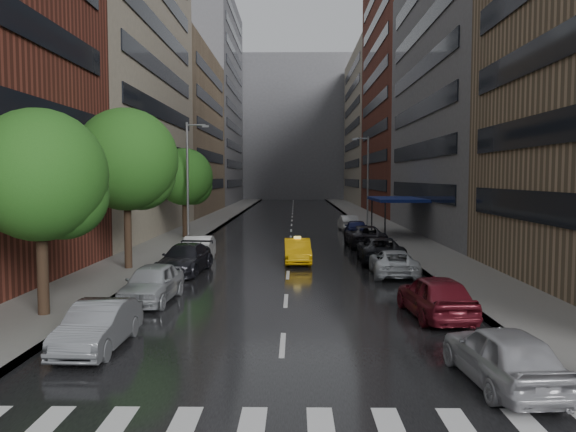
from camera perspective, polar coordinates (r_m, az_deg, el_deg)
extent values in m
plane|color=gray|center=(13.51, -0.96, -17.93)|extent=(220.00, 220.00, 0.00)
cube|color=black|center=(62.73, 0.39, -0.61)|extent=(14.00, 140.00, 0.01)
cube|color=gray|center=(63.42, -7.77, -0.53)|extent=(4.00, 140.00, 0.15)
cube|color=gray|center=(63.31, 8.56, -0.55)|extent=(4.00, 140.00, 0.15)
cube|color=gray|center=(52.29, -17.16, 17.04)|extent=(8.00, 28.00, 34.00)
cube|color=#937A5B|center=(78.28, -10.71, 8.29)|extent=(8.00, 28.00, 22.00)
cube|color=slate|center=(108.53, -7.56, 11.35)|extent=(8.00, 32.00, 38.00)
cube|color=slate|center=(51.16, 17.71, 11.63)|extent=(8.00, 28.00, 24.00)
cube|color=maroon|center=(78.98, 11.72, 13.36)|extent=(8.00, 28.00, 36.00)
cube|color=gray|center=(107.90, 8.62, 8.72)|extent=(8.00, 32.00, 28.00)
cube|color=slate|center=(130.99, 0.57, 8.80)|extent=(40.00, 14.00, 32.00)
cylinder|color=#382619|center=(21.78, -23.68, -4.26)|extent=(0.40, 0.40, 4.09)
sphere|color=#1E5116|center=(21.57, -23.91, 3.83)|extent=(4.67, 4.67, 4.67)
cylinder|color=#382619|center=(31.24, -15.96, -1.04)|extent=(0.40, 0.40, 4.77)
sphere|color=#1E5116|center=(31.14, -16.09, 5.53)|extent=(5.45, 5.45, 5.45)
cylinder|color=#382619|center=(46.32, -10.44, 0.19)|extent=(0.40, 0.40, 4.04)
sphere|color=#1E5116|center=(46.22, -10.49, 3.95)|extent=(4.62, 4.62, 4.62)
imported|color=#FFB40D|center=(32.92, 0.96, -3.56)|extent=(1.67, 4.37, 1.42)
imported|color=slate|center=(17.65, -18.71, -10.50)|extent=(1.53, 4.20, 1.38)
imported|color=#9FA3A9|center=(23.43, -13.64, -6.63)|extent=(2.03, 4.60, 1.54)
imported|color=black|center=(29.94, -10.43, -4.30)|extent=(2.57, 5.37, 1.51)
imported|color=silver|center=(33.76, -9.14, -3.35)|extent=(1.69, 4.61, 1.51)
imported|color=#A6A5AB|center=(14.89, 20.98, -13.04)|extent=(2.12, 4.51, 1.49)
imported|color=maroon|center=(20.92, 14.76, -7.86)|extent=(2.23, 4.79, 1.59)
imported|color=silver|center=(29.24, 10.66, -4.68)|extent=(2.47, 4.90, 1.33)
imported|color=black|center=(33.61, 9.34, -3.38)|extent=(2.71, 5.54, 1.51)
imported|color=black|center=(40.85, 7.80, -2.03)|extent=(2.73, 5.67, 1.56)
imported|color=#0E1342|center=(46.42, 6.95, -1.29)|extent=(2.17, 4.72, 1.57)
imported|color=silver|center=(53.61, 6.11, -0.66)|extent=(1.72, 4.39, 1.42)
cylinder|color=gray|center=(43.31, -10.16, 3.42)|extent=(0.18, 0.18, 9.00)
cube|color=gray|center=(43.23, -8.39, 9.01)|extent=(0.50, 0.22, 0.16)
cylinder|color=gray|center=(58.00, 8.10, 3.57)|extent=(0.18, 0.18, 9.00)
cube|color=gray|center=(57.97, 6.76, 7.74)|extent=(0.50, 0.22, 0.16)
cube|color=navy|center=(48.34, 11.02, 1.68)|extent=(4.00, 8.00, 0.25)
cylinder|color=black|center=(44.42, 9.83, -0.44)|extent=(0.12, 0.12, 3.00)
cylinder|color=black|center=(51.92, 8.51, 0.21)|extent=(0.12, 0.12, 3.00)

